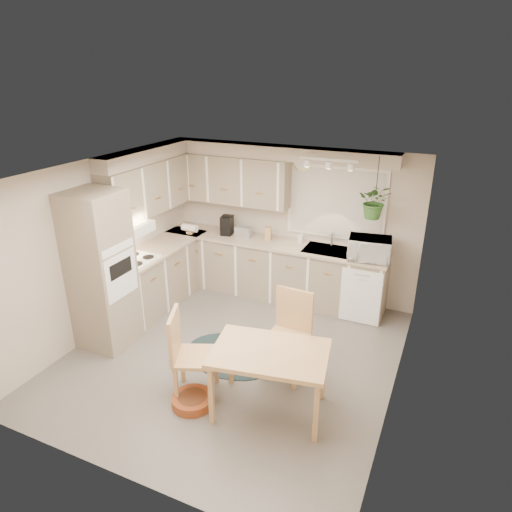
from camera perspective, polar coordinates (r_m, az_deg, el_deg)
name	(u,v)px	position (r m, az deg, el deg)	size (l,w,h in m)	color
floor	(233,356)	(6.07, -2.95, -12.34)	(4.20, 4.20, 0.00)	#68645B
ceiling	(228,172)	(5.09, -3.49, 10.39)	(4.20, 4.20, 0.00)	white
wall_back	(291,222)	(7.27, 4.43, 4.30)	(4.00, 0.04, 2.40)	beige
wall_front	(112,370)	(3.98, -17.57, -13.41)	(4.00, 0.04, 2.40)	beige
wall_left	(100,247)	(6.58, -18.88, 1.10)	(0.04, 4.20, 2.40)	beige
wall_right	(403,305)	(4.97, 17.89, -5.84)	(0.04, 4.20, 2.40)	beige
base_cab_left	(161,276)	(7.29, -11.83, -2.42)	(0.60, 1.85, 0.90)	gray
base_cab_back	(272,270)	(7.35, 1.98, -1.72)	(3.60, 0.60, 0.90)	gray
counter_left	(159,248)	(7.11, -12.06, 1.01)	(0.64, 1.89, 0.04)	#C7A991
counter_back	(272,243)	(7.16, 2.00, 1.68)	(3.64, 0.64, 0.04)	#C7A991
oven_stack	(101,271)	(6.17, -18.78, -1.81)	(0.65, 0.65, 2.10)	gray
wall_oven_face	(121,276)	(5.97, -16.50, -2.35)	(0.02, 0.56, 0.58)	white
upper_cab_left	(151,187)	(7.01, -12.97, 8.41)	(0.35, 2.00, 0.75)	gray
upper_cab_back	(229,179)	(7.34, -3.36, 9.56)	(2.00, 0.35, 0.75)	gray
soffit_left	(147,155)	(6.93, -13.49, 12.23)	(0.30, 2.00, 0.20)	beige
soffit_back	(277,152)	(6.94, 2.67, 12.82)	(3.60, 0.30, 0.20)	beige
cooktop	(135,260)	(6.67, -14.87, -0.47)	(0.52, 0.58, 0.02)	white
range_hood	(131,229)	(6.53, -15.40, 3.24)	(0.40, 0.60, 0.14)	white
window_blinds	(336,203)	(6.93, 9.91, 6.57)	(1.40, 0.02, 1.00)	beige
window_frame	(336,203)	(6.94, 9.93, 6.59)	(1.50, 0.02, 1.10)	white
sink	(328,253)	(6.91, 8.94, 0.43)	(0.70, 0.48, 0.10)	#A1A3A9
dishwasher_front	(360,297)	(6.71, 12.90, -5.04)	(0.58, 0.01, 0.83)	white
track_light_bar	(329,160)	(6.28, 9.09, 11.82)	(0.80, 0.04, 0.04)	white
wall_clock	(302,161)	(6.95, 5.77, 11.75)	(0.30, 0.30, 0.03)	#ECD253
dining_table	(270,381)	(5.04, 1.71, -15.35)	(1.20, 0.80, 0.75)	tan
chair_left	(196,355)	(5.22, -7.56, -12.12)	(0.49, 0.49, 1.04)	tan
chair_back	(286,337)	(5.47, 3.79, -10.05)	(0.49, 0.49, 1.05)	tan
braided_rug	(231,355)	(6.07, -3.18, -12.28)	(1.26, 0.95, 0.01)	black
pet_bed	(193,400)	(5.34, -7.94, -17.45)	(0.46, 0.46, 0.11)	#9D4C1F
microwave	(370,246)	(6.61, 14.01, 1.20)	(0.58, 0.32, 0.39)	white
soap_bottle	(301,240)	(7.14, 5.62, 2.05)	(0.08, 0.18, 0.08)	white
hanging_plant	(375,205)	(6.42, 14.61, 6.17)	(0.43, 0.48, 0.37)	#305D25
coffee_maker	(227,225)	(7.43, -3.65, 3.86)	(0.17, 0.21, 0.31)	black
toaster	(244,232)	(7.34, -1.56, 3.07)	(0.27, 0.15, 0.16)	#A1A3A9
knife_block	(268,233)	(7.20, 1.53, 2.85)	(0.09, 0.09, 0.21)	tan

